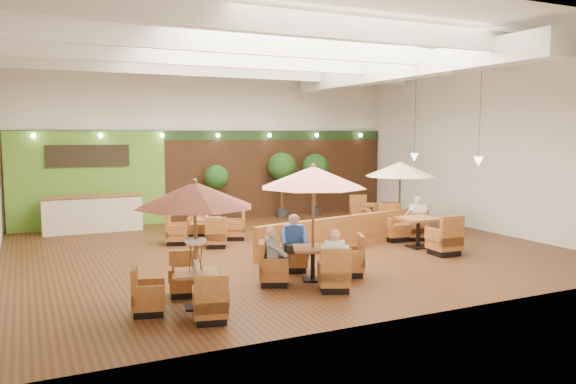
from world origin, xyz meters
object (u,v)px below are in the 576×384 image
topiary_2 (315,170)px  table_0 (192,216)px  service_counter (93,214)px  table_3 (207,228)px  diner_2 (274,250)px  topiary_0 (216,179)px  table_5 (374,215)px  table_4 (418,233)px  diner_3 (417,215)px  booth_divider (352,231)px  table_1 (313,201)px  topiary_1 (282,169)px  table_2 (399,181)px  diner_1 (294,237)px  diner_4 (417,214)px  diner_0 (334,254)px

topiary_2 → table_0: bearing=-128.7°
service_counter → table_3: bearing=-48.9°
topiary_2 → diner_2: 10.13m
topiary_0 → table_5: bearing=-32.7°
topiary_0 → table_4: bearing=-61.5°
diner_3 → table_5: bearing=99.7°
booth_divider → table_1: bearing=-146.5°
table_1 → diner_3: 5.65m
table_1 → table_3: (-0.78, 5.07, -1.30)m
table_0 → topiary_1: 11.03m
table_0 → table_2: size_ratio=0.98×
service_counter → booth_divider: size_ratio=0.47×
service_counter → table_5: bearing=-17.4°
table_3 → topiary_0: 3.83m
table_2 → topiary_0: 6.45m
booth_divider → diner_3: diner_3 is taller
table_3 → diner_3: (5.65, -2.37, 0.34)m
topiary_1 → diner_1: bearing=-112.8°
booth_divider → table_2: size_ratio=2.65×
table_3 → table_5: size_ratio=0.94×
table_3 → diner_4: size_ratio=2.90×
table_1 → diner_1: 1.31m
service_counter → table_5: (8.80, -2.77, -0.23)m
table_5 → service_counter: bearing=-173.4°
topiary_0 → diner_1: bearing=-94.8°
booth_divider → diner_2: (-3.52, -2.65, 0.30)m
booth_divider → diner_4: (2.27, 0.06, 0.34)m
table_5 → table_0: bearing=-118.1°
diner_4 → topiary_2: bearing=107.2°
table_2 → diner_1: table_2 is taller
table_3 → topiary_1: bearing=60.9°
table_3 → table_5: table_3 is taller
booth_divider → diner_0: bearing=-138.1°
table_3 → diner_2: 5.08m
booth_divider → diner_4: diner_4 is taller
table_1 → topiary_0: bearing=108.4°
table_3 → diner_1: 4.24m
topiary_2 → table_2: bearing=-87.1°
topiary_0 → topiary_2: bearing=0.0°
table_3 → topiary_0: (1.42, 3.39, 1.10)m
booth_divider → table_2: (2.22, 0.90, 1.24)m
booth_divider → table_3: bearing=132.5°
table_0 → diner_3: 8.51m
booth_divider → table_0: (-5.44, -3.44, 1.23)m
table_3 → table_4: table_3 is taller
table_5 → topiary_1: size_ratio=1.09×
topiary_0 → topiary_2: topiary_2 is taller
topiary_1 → diner_2: (-4.09, -8.45, -1.06)m
service_counter → table_0: 9.14m
diner_1 → topiary_0: bearing=-73.3°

